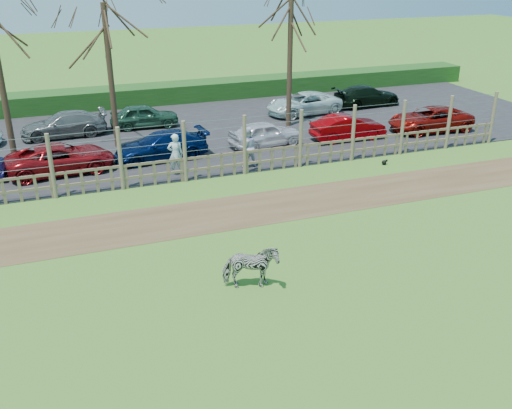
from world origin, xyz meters
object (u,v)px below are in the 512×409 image
object	(u,v)px
tree_right	(291,24)
zebra	(250,267)
crow	(384,162)
car_12	(304,104)
visitor_b	(247,147)
car_9	(64,125)
car_2	(61,159)
car_5	(348,127)
car_4	(266,134)
car_6	(430,119)
visitor_a	(175,154)
car_10	(144,116)
tree_mid	(107,41)
car_13	(367,96)
car_3	(161,146)

from	to	relation	value
tree_right	zebra	xyz separation A→B (m)	(-7.22, -14.43, -4.60)
crow	car_12	bearing A→B (deg)	88.97
visitor_b	car_9	bearing A→B (deg)	-50.41
car_2	car_5	distance (m)	13.40
car_4	car_6	xyz separation A→B (m)	(8.84, -0.51, 0.00)
visitor_a	car_10	bearing A→B (deg)	-84.65
tree_mid	car_13	world-z (taller)	tree_mid
car_6	car_12	world-z (taller)	same
car_9	car_10	xyz separation A→B (m)	(4.04, 0.28, 0.00)
tree_mid	visitor_a	xyz separation A→B (m)	(1.80, -4.65, -3.96)
crow	visitor_a	bearing A→B (deg)	168.09
car_6	car_10	world-z (taller)	same
zebra	car_10	size ratio (longest dim) A/B	0.43
tree_right	car_2	size ratio (longest dim) A/B	1.70
crow	visitor_b	bearing A→B (deg)	163.24
car_4	car_13	xyz separation A→B (m)	(8.45, 5.22, 0.00)
car_3	car_12	distance (m)	10.38
zebra	car_5	distance (m)	14.35
tree_mid	car_6	bearing A→B (deg)	-10.55
crow	car_9	distance (m)	15.68
crow	car_12	distance (m)	8.92
car_5	car_13	bearing A→B (deg)	-36.73
tree_mid	visitor_a	size ratio (longest dim) A/B	3.96
visitor_a	car_9	bearing A→B (deg)	-55.26
zebra	car_6	size ratio (longest dim) A/B	0.35
car_13	tree_right	bearing A→B (deg)	107.87
tree_right	car_5	size ratio (longest dim) A/B	2.02
tree_mid	tree_right	bearing A→B (deg)	3.18
car_12	crow	bearing A→B (deg)	-6.41
tree_right	car_6	distance (m)	8.61
crow	car_10	xyz separation A→B (m)	(-8.79, 9.29, 0.53)
car_6	car_10	bearing A→B (deg)	-109.73
car_9	car_13	distance (m)	17.31
tree_mid	tree_right	size ratio (longest dim) A/B	0.93
car_2	car_5	world-z (taller)	same
car_6	tree_right	bearing A→B (deg)	-114.86
visitor_b	car_6	distance (m)	10.77
tree_right	car_6	xyz separation A→B (m)	(6.45, -3.38, -4.60)
tree_mid	car_3	size ratio (longest dim) A/B	1.65
car_9	car_10	world-z (taller)	same
car_2	car_6	distance (m)	18.07
tree_mid	car_2	xyz separation A→B (m)	(-2.62, -2.82, -4.23)
zebra	car_3	bearing A→B (deg)	14.55
car_9	car_4	bearing A→B (deg)	59.35
car_2	car_3	size ratio (longest dim) A/B	1.04
car_4	visitor_b	bearing A→B (deg)	137.13
visitor_a	car_5	distance (m)	9.18
tree_mid	car_9	bearing A→B (deg)	131.95
crow	car_12	xyz separation A→B (m)	(0.16, 8.90, 0.53)
tree_right	car_2	bearing A→B (deg)	-164.05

